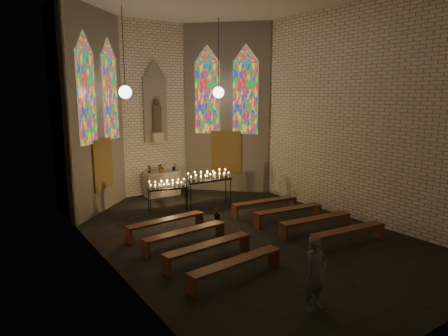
% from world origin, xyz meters
% --- Properties ---
extents(floor, '(12.00, 12.00, 0.00)m').
position_xyz_m(floor, '(0.00, 0.00, 0.00)').
color(floor, black).
rests_on(floor, ground).
extents(room, '(8.22, 12.43, 7.00)m').
position_xyz_m(room, '(-0.00, 3.37, 3.72)').
color(room, '#F4E6CC').
rests_on(room, ground).
extents(altar, '(1.40, 0.60, 1.00)m').
position_xyz_m(altar, '(0.00, 5.45, 0.50)').
color(altar, beige).
rests_on(altar, ground).
extents(flower_vase_left, '(0.21, 0.17, 0.34)m').
position_xyz_m(flower_vase_left, '(-0.55, 5.46, 1.17)').
color(flower_vase_left, '#4C723F').
rests_on(flower_vase_left, altar).
extents(flower_vase_center, '(0.37, 0.32, 0.41)m').
position_xyz_m(flower_vase_center, '(-0.03, 5.40, 1.21)').
color(flower_vase_center, '#4C723F').
rests_on(flower_vase_center, altar).
extents(flower_vase_right, '(0.24, 0.21, 0.36)m').
position_xyz_m(flower_vase_right, '(0.53, 5.40, 1.18)').
color(flower_vase_right, '#4C723F').
rests_on(flower_vase_right, altar).
extents(aisle_flower_pot, '(0.27, 0.27, 0.42)m').
position_xyz_m(aisle_flower_pot, '(0.14, 1.50, 0.21)').
color(aisle_flower_pot, '#4C723F').
rests_on(aisle_flower_pot, ground).
extents(votive_stand_left, '(1.48, 0.60, 1.06)m').
position_xyz_m(votive_stand_left, '(-0.79, 3.29, 0.91)').
color(votive_stand_left, black).
rests_on(votive_stand_left, ground).
extents(votive_stand_right, '(1.80, 0.49, 1.31)m').
position_xyz_m(votive_stand_right, '(0.68, 2.88, 1.12)').
color(votive_stand_right, black).
rests_on(votive_stand_right, ground).
extents(pew_left_0, '(2.52, 0.59, 0.48)m').
position_xyz_m(pew_left_0, '(-1.90, 1.14, 0.39)').
color(pew_left_0, '#552A18').
rests_on(pew_left_0, ground).
extents(pew_right_0, '(2.52, 0.59, 0.48)m').
position_xyz_m(pew_right_0, '(1.90, 1.14, 0.39)').
color(pew_right_0, '#552A18').
rests_on(pew_right_0, ground).
extents(pew_left_1, '(2.52, 0.59, 0.48)m').
position_xyz_m(pew_left_1, '(-1.90, -0.06, 0.39)').
color(pew_left_1, '#552A18').
rests_on(pew_left_1, ground).
extents(pew_right_1, '(2.52, 0.59, 0.48)m').
position_xyz_m(pew_right_1, '(1.90, -0.06, 0.39)').
color(pew_right_1, '#552A18').
rests_on(pew_right_1, ground).
extents(pew_left_2, '(2.52, 0.59, 0.48)m').
position_xyz_m(pew_left_2, '(-1.90, -1.26, 0.39)').
color(pew_left_2, '#552A18').
rests_on(pew_left_2, ground).
extents(pew_right_2, '(2.52, 0.59, 0.48)m').
position_xyz_m(pew_right_2, '(1.90, -1.26, 0.39)').
color(pew_right_2, '#552A18').
rests_on(pew_right_2, ground).
extents(pew_left_3, '(2.52, 0.59, 0.48)m').
position_xyz_m(pew_left_3, '(-1.90, -2.46, 0.39)').
color(pew_left_3, '#552A18').
rests_on(pew_left_3, ground).
extents(pew_right_3, '(2.52, 0.59, 0.48)m').
position_xyz_m(pew_right_3, '(1.90, -2.46, 0.39)').
color(pew_right_3, '#552A18').
rests_on(pew_right_3, ground).
extents(visitor, '(0.56, 0.38, 1.47)m').
position_xyz_m(visitor, '(-1.36, -4.30, 0.74)').
color(visitor, '#51525B').
rests_on(visitor, ground).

